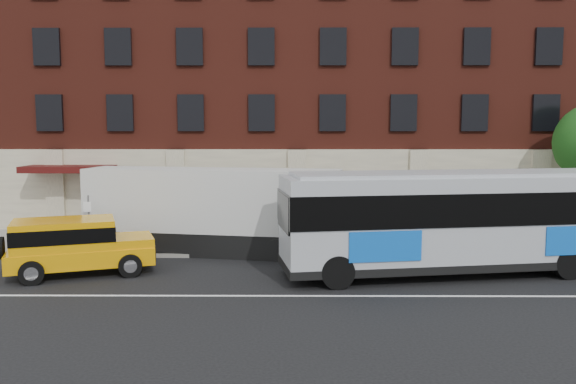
{
  "coord_description": "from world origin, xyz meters",
  "views": [
    {
      "loc": [
        -0.28,
        -17.34,
        5.21
      ],
      "look_at": [
        -0.41,
        5.5,
        2.72
      ],
      "focal_mm": 36.7,
      "sensor_mm": 36.0,
      "label": 1
    }
  ],
  "objects_px": {
    "yellow_suv": "(74,243)",
    "shipping_container": "(212,212)",
    "sign_pole": "(89,221)",
    "city_bus": "(470,218)"
  },
  "relations": [
    {
      "from": "yellow_suv",
      "to": "city_bus",
      "type": "bearing_deg",
      "value": 1.0
    },
    {
      "from": "city_bus",
      "to": "sign_pole",
      "type": "bearing_deg",
      "value": 169.25
    },
    {
      "from": "city_bus",
      "to": "shipping_container",
      "type": "height_order",
      "value": "city_bus"
    },
    {
      "from": "sign_pole",
      "to": "yellow_suv",
      "type": "bearing_deg",
      "value": -80.45
    },
    {
      "from": "shipping_container",
      "to": "city_bus",
      "type": "bearing_deg",
      "value": -19.57
    },
    {
      "from": "city_bus",
      "to": "yellow_suv",
      "type": "bearing_deg",
      "value": -179.0
    },
    {
      "from": "yellow_suv",
      "to": "shipping_container",
      "type": "height_order",
      "value": "shipping_container"
    },
    {
      "from": "yellow_suv",
      "to": "shipping_container",
      "type": "distance_m",
      "value": 5.78
    },
    {
      "from": "city_bus",
      "to": "shipping_container",
      "type": "bearing_deg",
      "value": 160.43
    },
    {
      "from": "shipping_container",
      "to": "sign_pole",
      "type": "bearing_deg",
      "value": -172.44
    }
  ]
}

